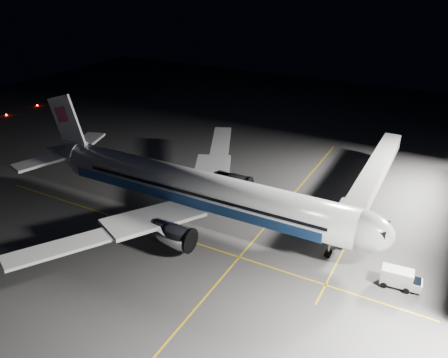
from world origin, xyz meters
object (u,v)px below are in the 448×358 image
airliner (193,188)px  safety_cone_b (244,215)px  service_truck (401,278)px  safety_cone_a (245,215)px  jet_bridge (372,178)px  baggage_tug (205,174)px  safety_cone_c (202,173)px

airliner → safety_cone_b: airliner is taller
airliner → service_truck: 31.42m
safety_cone_a → service_truck: bearing=-13.9°
airliner → safety_cone_a: size_ratio=99.73×
jet_bridge → service_truck: 21.82m
baggage_tug → safety_cone_c: baggage_tug is taller
airliner → jet_bridge: size_ratio=1.79×
safety_cone_b → baggage_tug: bearing=144.8°
jet_bridge → baggage_tug: size_ratio=10.08×
airliner → safety_cone_b: size_ratio=116.08×
baggage_tug → safety_cone_a: baggage_tug is taller
airliner → safety_cone_a: bearing=29.5°
jet_bridge → safety_cone_b: (-16.19, -14.06, -4.32)m
safety_cone_c → jet_bridge: bearing=7.7°
jet_bridge → safety_cone_a: jet_bridge is taller
baggage_tug → airliner: bearing=-42.9°
safety_cone_b → safety_cone_a: bearing=0.0°
jet_bridge → safety_cone_c: (-30.00, -4.06, -4.28)m
baggage_tug → safety_cone_b: (12.41, -8.74, -0.66)m
baggage_tug → safety_cone_b: size_ratio=6.45×
safety_cone_c → safety_cone_a: bearing=-35.5°
jet_bridge → safety_cone_a: bearing=-138.7°
service_truck → baggage_tug: 39.48m
service_truck → safety_cone_a: (-24.04, 5.96, -1.00)m
safety_cone_a → safety_cone_c: bearing=144.5°
airliner → safety_cone_b: 9.35m
airliner → safety_cone_b: (6.89, 4.00, -4.90)m
airliner → safety_cone_a: airliner is taller
service_truck → safety_cone_b: bearing=161.5°
service_truck → safety_cone_b: 24.97m
service_truck → safety_cone_a: service_truck is taller
safety_cone_a → safety_cone_c: size_ratio=1.02×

